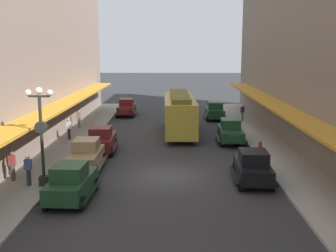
% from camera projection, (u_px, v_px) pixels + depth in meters
% --- Properties ---
extents(ground_plane, '(200.00, 200.00, 0.00)m').
position_uv_depth(ground_plane, '(167.00, 176.00, 23.36)').
color(ground_plane, '#2D2D30').
extents(sidewalk_left, '(3.00, 60.00, 0.15)m').
position_uv_depth(sidewalk_left, '(37.00, 175.00, 23.44)').
color(sidewalk_left, '#99968E').
rests_on(sidewalk_left, ground).
extents(sidewalk_right, '(3.00, 60.00, 0.15)m').
position_uv_depth(sidewalk_right, '(298.00, 176.00, 23.25)').
color(sidewalk_right, '#99968E').
rests_on(sidewalk_right, ground).
extents(parked_car_0, '(2.28, 4.31, 1.84)m').
position_uv_depth(parked_car_0, '(253.00, 166.00, 22.12)').
color(parked_car_0, black).
rests_on(parked_car_0, ground).
extents(parked_car_1, '(2.15, 4.26, 1.84)m').
position_uv_depth(parked_car_1, '(126.00, 107.00, 44.23)').
color(parked_car_1, '#591919').
rests_on(parked_car_1, ground).
extents(parked_car_2, '(2.17, 4.27, 1.84)m').
position_uv_depth(parked_car_2, '(215.00, 110.00, 41.94)').
color(parked_car_2, '#193D23').
rests_on(parked_car_2, ground).
extents(parked_car_3, '(2.25, 4.30, 1.84)m').
position_uv_depth(parked_car_3, '(101.00, 139.00, 28.69)').
color(parked_car_3, '#591919').
rests_on(parked_car_3, ground).
extents(parked_car_4, '(2.18, 4.27, 1.84)m').
position_uv_depth(parked_car_4, '(86.00, 154.00, 24.53)').
color(parked_car_4, '#997F5B').
rests_on(parked_car_4, ground).
extents(parked_car_5, '(2.22, 4.29, 1.84)m').
position_uv_depth(parked_car_5, '(231.00, 131.00, 31.51)').
color(parked_car_5, '#193D23').
rests_on(parked_car_5, ground).
extents(parked_car_6, '(2.29, 4.31, 1.84)m').
position_uv_depth(parked_car_6, '(71.00, 181.00, 19.58)').
color(parked_car_6, '#193D23').
rests_on(parked_car_6, ground).
extents(streetcar, '(2.71, 9.65, 3.46)m').
position_uv_depth(streetcar, '(180.00, 112.00, 34.63)').
color(streetcar, gold).
rests_on(streetcar, ground).
extents(lamp_post_with_clock, '(1.42, 0.44, 5.16)m').
position_uv_depth(lamp_post_with_clock, '(41.00, 132.00, 20.87)').
color(lamp_post_with_clock, black).
rests_on(lamp_post_with_clock, sidewalk_left).
extents(fire_hydrant, '(0.24, 0.24, 0.82)m').
position_uv_depth(fire_hydrant, '(260.00, 147.00, 27.99)').
color(fire_hydrant, '#B21E19').
rests_on(fire_hydrant, sidewalk_right).
extents(pedestrian_0, '(0.36, 0.24, 1.64)m').
position_uv_depth(pedestrian_0, '(28.00, 170.00, 21.23)').
color(pedestrian_0, '#2D2D33').
rests_on(pedestrian_0, sidewalk_left).
extents(pedestrian_1, '(0.36, 0.24, 1.64)m').
position_uv_depth(pedestrian_1, '(69.00, 129.00, 32.06)').
color(pedestrian_1, '#2D2D33').
rests_on(pedestrian_1, sidewalk_left).
extents(pedestrian_2, '(0.36, 0.28, 1.67)m').
position_uv_depth(pedestrian_2, '(12.00, 165.00, 22.02)').
color(pedestrian_2, '#4C4238').
rests_on(pedestrian_2, sidewalk_left).
extents(pedestrian_3, '(0.36, 0.28, 1.67)m').
position_uv_depth(pedestrian_3, '(79.00, 118.00, 36.65)').
color(pedestrian_3, slate).
rests_on(pedestrian_3, sidewalk_left).
extents(pedestrian_4, '(0.36, 0.24, 1.64)m').
position_uv_depth(pedestrian_4, '(242.00, 112.00, 40.27)').
color(pedestrian_4, slate).
rests_on(pedestrian_4, sidewalk_right).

